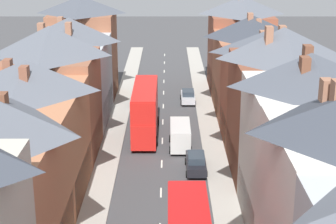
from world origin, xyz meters
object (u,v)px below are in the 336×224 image
at_px(double_decker_bus_mid_street, 145,110).
at_px(car_parked_right_a, 187,96).
at_px(delivery_van, 180,135).
at_px(car_near_blue, 195,162).
at_px(car_near_silver, 138,99).

bearing_deg(double_decker_bus_mid_street, car_parked_right_a, 67.64).
bearing_deg(delivery_van, car_parked_right_a, 85.18).
height_order(double_decker_bus_mid_street, delivery_van, double_decker_bus_mid_street).
relative_size(car_near_blue, car_parked_right_a, 1.06).
bearing_deg(delivery_van, car_near_silver, 108.89).
relative_size(double_decker_bus_mid_street, car_parked_right_a, 2.50).
xyz_separation_m(double_decker_bus_mid_street, car_near_blue, (4.91, -9.26, -1.96)).
height_order(double_decker_bus_mid_street, car_near_blue, double_decker_bus_mid_street).
bearing_deg(delivery_van, car_near_blue, -77.33).
height_order(double_decker_bus_mid_street, car_near_silver, double_decker_bus_mid_street).
bearing_deg(double_decker_bus_mid_street, delivery_van, -43.88).
bearing_deg(car_parked_right_a, delivery_van, -94.82).
relative_size(car_near_blue, car_near_silver, 1.04).
relative_size(car_near_blue, delivery_van, 0.88).
distance_m(car_near_blue, delivery_van, 5.95).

